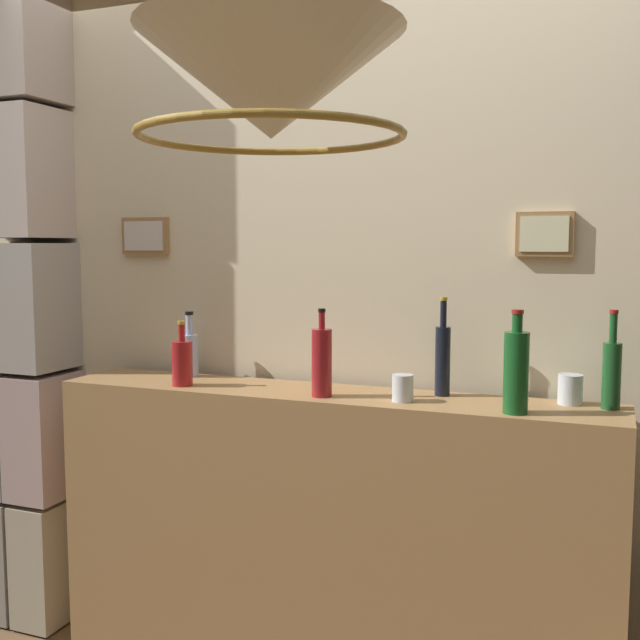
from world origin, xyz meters
TOP-DOWN VIEW (x-y plane):
  - panelled_rear_partition at (-0.00, 1.10)m, footprint 3.79×0.15m
  - stone_pillar at (-1.37, 0.95)m, footprint 0.43×0.34m
  - bar_shelf_unit at (0.00, 0.86)m, footprint 1.93×0.32m
  - liquor_bottle_vermouth at (0.90, 0.93)m, footprint 0.06×0.06m
  - liquor_bottle_tequila at (0.38, 0.95)m, footprint 0.05×0.05m
  - liquor_bottle_scotch at (-0.51, 0.79)m, footprint 0.07×0.07m
  - liquor_bottle_mezcal at (-0.59, 0.96)m, footprint 0.06×0.06m
  - liquor_bottle_bourbon at (0.01, 0.79)m, footprint 0.07×0.07m
  - liquor_bottle_gin at (0.64, 0.77)m, footprint 0.07×0.07m
  - glass_tumbler_rocks at (0.78, 0.96)m, footprint 0.08×0.08m
  - glass_tumbler_highball at (0.28, 0.81)m, footprint 0.07×0.07m
  - pendant_lamp at (0.25, -0.09)m, footprint 0.54×0.54m

SIDE VIEW (x-z plane):
  - bar_shelf_unit at x=0.00m, z-range 0.00..1.08m
  - glass_tumbler_highball at x=0.28m, z-range 1.08..1.16m
  - glass_tumbler_rocks at x=0.78m, z-range 1.08..1.17m
  - liquor_bottle_scotch at x=-0.51m, z-range 1.05..1.28m
  - liquor_bottle_mezcal at x=-0.59m, z-range 1.05..1.29m
  - liquor_bottle_vermouth at x=0.90m, z-range 1.04..1.34m
  - liquor_bottle_bourbon at x=0.01m, z-range 1.05..1.34m
  - liquor_bottle_tequila at x=0.38m, z-range 1.04..1.37m
  - liquor_bottle_gin at x=0.64m, z-range 1.05..1.36m
  - stone_pillar at x=-1.37m, z-range 0.00..2.63m
  - panelled_rear_partition at x=0.00m, z-range 0.08..2.78m
  - pendant_lamp at x=0.25m, z-range 1.56..2.21m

